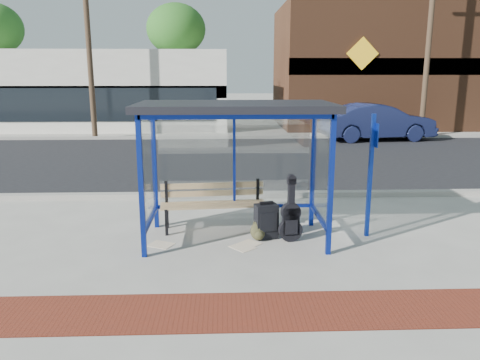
{
  "coord_description": "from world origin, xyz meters",
  "views": [
    {
      "loc": [
        -0.22,
        -7.92,
        2.92
      ],
      "look_at": [
        0.09,
        0.2,
        1.04
      ],
      "focal_mm": 35.0,
      "sensor_mm": 36.0,
      "label": 1
    }
  ],
  "objects_px": {
    "suitcase": "(266,221)",
    "bench": "(213,202)",
    "fire_hydrant": "(432,127)",
    "guitar_bag": "(291,219)",
    "parked_car": "(377,122)",
    "backpack": "(258,232)"
  },
  "relations": [
    {
      "from": "bench",
      "to": "suitcase",
      "type": "relative_size",
      "value": 2.91
    },
    {
      "from": "backpack",
      "to": "parked_car",
      "type": "distance_m",
      "value": 13.9
    },
    {
      "from": "guitar_bag",
      "to": "backpack",
      "type": "xyz_separation_m",
      "value": [
        -0.56,
        0.06,
        -0.26
      ]
    },
    {
      "from": "suitcase",
      "to": "fire_hydrant",
      "type": "height_order",
      "value": "suitcase"
    },
    {
      "from": "bench",
      "to": "parked_car",
      "type": "distance_m",
      "value": 13.68
    },
    {
      "from": "parked_car",
      "to": "fire_hydrant",
      "type": "relative_size",
      "value": 7.48
    },
    {
      "from": "bench",
      "to": "suitcase",
      "type": "distance_m",
      "value": 1.14
    },
    {
      "from": "guitar_bag",
      "to": "parked_car",
      "type": "distance_m",
      "value": 13.71
    },
    {
      "from": "backpack",
      "to": "parked_car",
      "type": "height_order",
      "value": "parked_car"
    },
    {
      "from": "parked_car",
      "to": "fire_hydrant",
      "type": "xyz_separation_m",
      "value": [
        3.25,
        1.71,
        -0.45
      ]
    },
    {
      "from": "suitcase",
      "to": "bench",
      "type": "bearing_deg",
      "value": 134.4
    },
    {
      "from": "suitcase",
      "to": "guitar_bag",
      "type": "bearing_deg",
      "value": -35.59
    },
    {
      "from": "parked_car",
      "to": "backpack",
      "type": "bearing_deg",
      "value": 147.13
    },
    {
      "from": "guitar_bag",
      "to": "parked_car",
      "type": "bearing_deg",
      "value": 57.76
    },
    {
      "from": "backpack",
      "to": "fire_hydrant",
      "type": "relative_size",
      "value": 0.51
    },
    {
      "from": "backpack",
      "to": "bench",
      "type": "bearing_deg",
      "value": 131.7
    },
    {
      "from": "parked_car",
      "to": "fire_hydrant",
      "type": "height_order",
      "value": "parked_car"
    },
    {
      "from": "bench",
      "to": "guitar_bag",
      "type": "bearing_deg",
      "value": -33.23
    },
    {
      "from": "guitar_bag",
      "to": "fire_hydrant",
      "type": "bearing_deg",
      "value": 49.98
    },
    {
      "from": "bench",
      "to": "fire_hydrant",
      "type": "bearing_deg",
      "value": 47.93
    },
    {
      "from": "bench",
      "to": "guitar_bag",
      "type": "xyz_separation_m",
      "value": [
        1.37,
        -0.74,
        -0.11
      ]
    },
    {
      "from": "guitar_bag",
      "to": "suitcase",
      "type": "bearing_deg",
      "value": 150.71
    }
  ]
}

